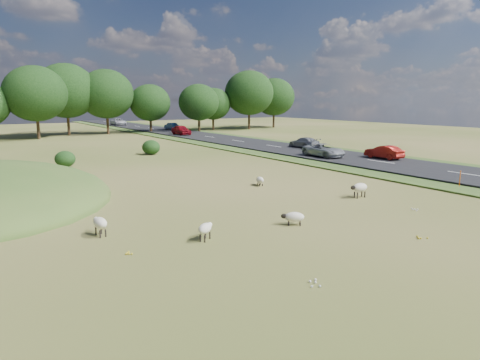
% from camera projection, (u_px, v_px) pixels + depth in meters
% --- Properties ---
extents(ground, '(160.00, 160.00, 0.00)m').
position_uv_depth(ground, '(124.00, 166.00, 38.22)').
color(ground, '#42591B').
rests_on(ground, ground).
extents(road, '(8.00, 150.00, 0.25)m').
position_uv_depth(road, '(246.00, 143.00, 57.18)').
color(road, black).
rests_on(road, ground).
extents(treeline, '(96.28, 14.66, 11.70)m').
position_uv_depth(treeline, '(40.00, 95.00, 65.59)').
color(treeline, black).
rests_on(treeline, ground).
extents(shrubs, '(18.14, 11.78, 1.57)m').
position_uv_depth(shrubs, '(82.00, 152.00, 42.23)').
color(shrubs, black).
rests_on(shrubs, ground).
extents(marker_post, '(0.06, 0.06, 1.20)m').
position_uv_depth(marker_post, '(460.00, 179.00, 28.34)').
color(marker_post, '#D8590C').
rests_on(marker_post, ground).
extents(sheep_0, '(0.55, 1.15, 0.82)m').
position_uv_depth(sheep_0, '(100.00, 223.00, 18.39)').
color(sheep_0, beige).
rests_on(sheep_0, ground).
extents(sheep_1, '(1.08, 0.95, 0.64)m').
position_uv_depth(sheep_1, '(294.00, 217.00, 19.97)').
color(sheep_1, beige).
rests_on(sheep_1, ground).
extents(sheep_2, '(0.73, 1.11, 0.61)m').
position_uv_depth(sheep_2, '(260.00, 180.00, 29.24)').
color(sheep_2, beige).
rests_on(sheep_2, ground).
extents(sheep_3, '(1.25, 0.62, 0.89)m').
position_uv_depth(sheep_3, '(360.00, 188.00, 25.60)').
color(sheep_3, beige).
rests_on(sheep_3, ground).
extents(sheep_4, '(1.01, 0.85, 0.74)m').
position_uv_depth(sheep_4, '(205.00, 228.00, 17.82)').
color(sheep_4, beige).
rests_on(sheep_4, ground).
extents(car_0, '(1.82, 4.53, 1.54)m').
position_uv_depth(car_0, '(181.00, 130.00, 69.15)').
color(car_0, maroon).
rests_on(car_0, road).
extents(car_1, '(2.44, 5.29, 1.47)m').
position_uv_depth(car_1, '(118.00, 122.00, 95.93)').
color(car_1, white).
rests_on(car_1, road).
extents(car_2, '(1.71, 4.22, 1.22)m').
position_uv_depth(car_2, '(304.00, 142.00, 50.35)').
color(car_2, '#929599').
rests_on(car_2, road).
extents(car_3, '(2.12, 4.61, 1.28)m').
position_uv_depth(car_3, '(324.00, 150.00, 42.38)').
color(car_3, '#A1A4A8').
rests_on(car_3, road).
extents(car_4, '(1.33, 3.83, 1.26)m').
position_uv_depth(car_4, '(384.00, 152.00, 40.94)').
color(car_4, maroon).
rests_on(car_4, road).
extents(car_5, '(1.36, 3.90, 1.29)m').
position_uv_depth(car_5, '(171.00, 126.00, 81.39)').
color(car_5, navy).
rests_on(car_5, road).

